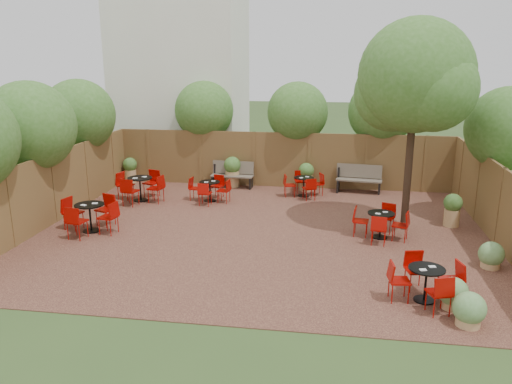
# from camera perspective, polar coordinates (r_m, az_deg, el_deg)

# --- Properties ---
(ground) EXTENTS (80.00, 80.00, 0.00)m
(ground) POSITION_cam_1_polar(r_m,az_deg,el_deg) (13.83, 0.67, -4.58)
(ground) COLOR #354F23
(ground) RESTS_ON ground
(courtyard_paving) EXTENTS (12.00, 10.00, 0.02)m
(courtyard_paving) POSITION_cam_1_polar(r_m,az_deg,el_deg) (13.83, 0.67, -4.54)
(courtyard_paving) COLOR #3B1D18
(courtyard_paving) RESTS_ON ground
(fence_back) EXTENTS (12.00, 0.08, 2.00)m
(fence_back) POSITION_cam_1_polar(r_m,az_deg,el_deg) (18.35, 2.87, 3.61)
(fence_back) COLOR brown
(fence_back) RESTS_ON ground
(fence_left) EXTENTS (0.08, 10.00, 2.00)m
(fence_left) POSITION_cam_1_polar(r_m,az_deg,el_deg) (15.51, -21.83, 0.36)
(fence_left) COLOR brown
(fence_left) RESTS_ON ground
(fence_right) EXTENTS (0.08, 10.00, 2.00)m
(fence_right) POSITION_cam_1_polar(r_m,az_deg,el_deg) (14.05, 25.72, -1.54)
(fence_right) COLOR brown
(fence_right) RESTS_ON ground
(neighbour_building) EXTENTS (5.00, 4.00, 8.00)m
(neighbour_building) POSITION_cam_1_polar(r_m,az_deg,el_deg) (21.83, -8.32, 13.25)
(neighbour_building) COLOR silver
(neighbour_building) RESTS_ON ground
(overhang_foliage) EXTENTS (15.79, 10.82, 2.65)m
(overhang_foliage) POSITION_cam_1_polar(r_m,az_deg,el_deg) (15.83, -6.23, 8.01)
(overhang_foliage) COLOR #396621
(overhang_foliage) RESTS_ON ground
(courtyard_tree) EXTENTS (3.00, 2.94, 5.61)m
(courtyard_tree) POSITION_cam_1_polar(r_m,az_deg,el_deg) (13.92, 17.43, 11.68)
(courtyard_tree) COLOR black
(courtyard_tree) RESTS_ON courtyard_paving
(park_bench_left) EXTENTS (1.54, 0.56, 0.94)m
(park_bench_left) POSITION_cam_1_polar(r_m,az_deg,el_deg) (18.35, -2.64, 2.02)
(park_bench_left) COLOR brown
(park_bench_left) RESTS_ON courtyard_paving
(park_bench_right) EXTENTS (1.60, 0.70, 0.96)m
(park_bench_right) POSITION_cam_1_polar(r_m,az_deg,el_deg) (18.03, 11.50, 1.53)
(park_bench_right) COLOR brown
(park_bench_right) RESTS_ON courtyard_paving
(bistro_tables) EXTENTS (9.84, 8.69, 0.91)m
(bistro_tables) POSITION_cam_1_polar(r_m,az_deg,el_deg) (14.57, -3.19, -1.75)
(bistro_tables) COLOR black
(bistro_tables) RESTS_ON courtyard_paving
(planters) EXTENTS (11.35, 3.96, 1.10)m
(planters) POSITION_cam_1_polar(r_m,az_deg,el_deg) (17.53, 0.72, 1.62)
(planters) COLOR tan
(planters) RESTS_ON courtyard_paving
(low_shrubs) EXTENTS (1.82, 3.31, 0.63)m
(low_shrubs) POSITION_cam_1_polar(r_m,az_deg,el_deg) (10.96, 23.12, -9.57)
(low_shrubs) COLOR tan
(low_shrubs) RESTS_ON courtyard_paving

